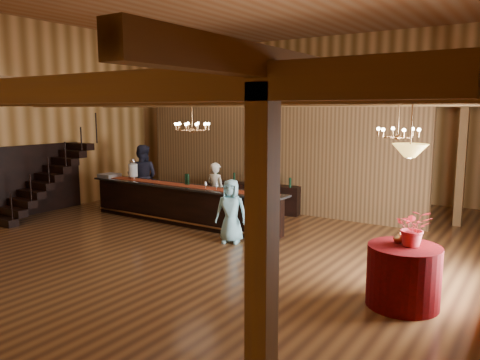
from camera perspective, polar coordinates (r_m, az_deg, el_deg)
The scene contains 25 objects.
floor at distance 11.03m, azimuth -2.93°, elevation -7.18°, with size 14.00×14.00×0.00m, color brown.
wall_back at distance 16.78m, azimuth 11.42°, elevation 7.59°, with size 12.00×0.10×5.50m, color #C08847.
wall_left at distance 14.98m, azimuth -22.00°, elevation 7.03°, with size 0.10×14.00×5.50m, color #C08847.
beam_grid at distance 11.03m, azimuth -1.48°, elevation 9.86°, with size 11.90×13.90×0.39m.
support_posts at distance 10.31m, azimuth -4.64°, elevation 0.78°, with size 9.20×10.20×3.20m.
partition_wall at distance 13.91m, azimuth 3.91°, elevation 2.61°, with size 9.00×0.18×3.10m, color brown.
staircase at distance 14.25m, azimuth -22.79°, elevation -0.14°, with size 1.00×2.80×2.00m.
backroom_boxes at distance 15.71m, azimuth 8.13°, elevation -0.53°, with size 4.10×0.60×1.10m.
tasting_bar at distance 12.50m, azimuth -7.06°, elevation -2.91°, with size 6.12×0.86×1.03m.
beverage_dispenser at distance 13.70m, azimuth -12.92°, elevation 1.29°, with size 0.26×0.26×0.60m.
glass_rack_tray at distance 14.34m, azimuth -15.63°, elevation 0.55°, with size 0.50×0.50×0.10m, color gray.
raffle_drum at distance 10.78m, azimuth 3.60°, elevation -1.05°, with size 0.34×0.24×0.30m.
bar_bottle_0 at distance 12.44m, azimuth -6.58°, elevation 0.09°, with size 0.07×0.07×0.30m, color black.
bar_bottle_1 at distance 12.40m, azimuth -6.36°, elevation 0.06°, with size 0.07×0.07×0.30m, color black.
backbar_shelf at distance 13.89m, azimuth 1.46°, elevation -2.13°, with size 2.93×0.46×0.82m, color black.
round_table at distance 7.72m, azimuth 19.28°, elevation -10.98°, with size 1.10×1.10×0.95m, color #630306.
chandelier_left at distance 11.03m, azimuth -5.86°, elevation 6.54°, with size 0.80×0.80×0.75m.
chandelier_right at distance 9.47m, azimuth 18.72°, elevation 5.57°, with size 0.80×0.80×0.79m.
pendant_lamp at distance 7.32m, azimuth 20.03°, elevation 3.41°, with size 0.52×0.52×0.90m.
bartender at distance 12.73m, azimuth -2.96°, elevation -1.39°, with size 0.58×0.38×1.58m, color white.
staff_second at distance 14.43m, azimuth -11.82°, elevation 0.36°, with size 0.95×0.74×1.95m, color #1E1E2D.
guest at distance 10.58m, azimuth -1.10°, elevation -3.80°, with size 0.71×0.46×1.45m, color #8ED3DD.
floor_plant at distance 12.91m, azimuth 18.10°, elevation -2.48°, with size 0.67×0.54×1.22m, color #274923.
table_flowers at distance 7.53m, azimuth 20.40°, elevation -5.46°, with size 0.52×0.45×0.58m, color red.
table_vase at distance 7.66m, azimuth 18.85°, elevation -6.27°, with size 0.14×0.14×0.29m, color #AB7747.
Camera 1 is at (6.30, -8.55, 3.00)m, focal length 35.00 mm.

